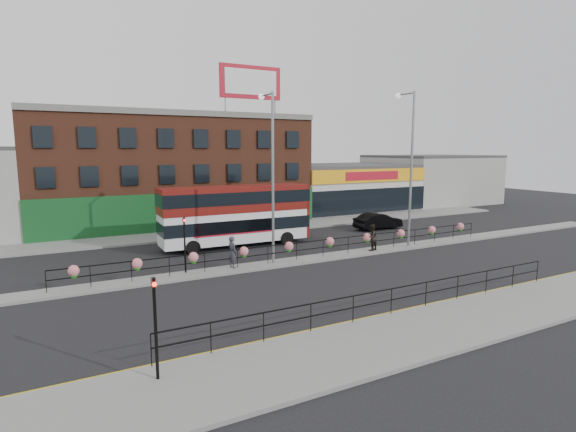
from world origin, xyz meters
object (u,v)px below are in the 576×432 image
car (378,221)px  pedestrian_a (232,252)px  lamp_column_east (409,156)px  pedestrian_b (372,237)px  double_decker_bus (236,210)px  lamp_column_west (271,163)px

car → pedestrian_a: bearing=112.8°
car → lamp_column_east: (-2.98, -6.78, 5.91)m
pedestrian_b → lamp_column_east: size_ratio=0.17×
double_decker_bus → lamp_column_west: (-0.02, -5.87, 3.54)m
pedestrian_a → lamp_column_east: (13.49, -0.01, 5.55)m
pedestrian_a → pedestrian_b: bearing=-104.6°
car → lamp_column_west: bearing=115.9°
lamp_column_east → lamp_column_west: bearing=178.8°
pedestrian_a → lamp_column_west: lamp_column_west is taller
double_decker_bus → lamp_column_east: size_ratio=1.01×
lamp_column_west → lamp_column_east: lamp_column_east is taller
double_decker_bus → pedestrian_a: size_ratio=5.82×
pedestrian_a → lamp_column_west: (2.66, 0.21, 5.18)m
car → pedestrian_a: size_ratio=2.38×
car → pedestrian_b: pedestrian_b is taller
lamp_column_west → lamp_column_east: (10.83, -0.22, 0.38)m
lamp_column_east → car: bearing=66.3°
lamp_column_east → pedestrian_b: bearing=-176.5°
pedestrian_b → lamp_column_west: bearing=-22.4°
lamp_column_west → double_decker_bus: bearing=89.8°
car → lamp_column_west: lamp_column_west is taller
car → pedestrian_a: pedestrian_a is taller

